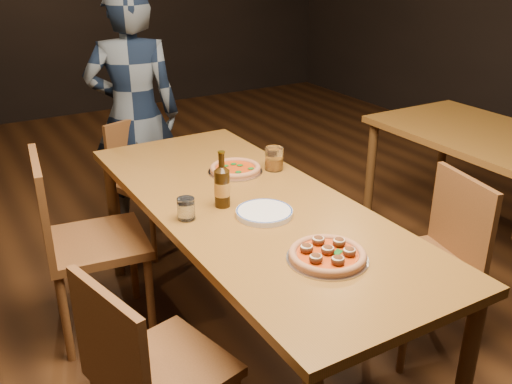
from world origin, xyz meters
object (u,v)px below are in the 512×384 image
amber_glass (274,159)px  plate_stack (264,213)px  water_glass (186,209)px  beer_bottle (222,187)px  chair_end (154,184)px  pizza_margherita (235,169)px  table_main (250,218)px  diner (134,115)px  chair_main_nw (164,368)px  chair_main_e (421,263)px  pizza_meatball (328,254)px  chair_main_sw (96,241)px

amber_glass → plate_stack: bearing=-126.6°
water_glass → beer_bottle: bearing=11.2°
chair_end → water_glass: 1.27m
pizza_margherita → plate_stack: size_ratio=1.13×
chair_end → water_glass: size_ratio=9.19×
table_main → plate_stack: plate_stack is taller
water_glass → diner: bearing=78.6°
chair_main_nw → pizza_margherita: size_ratio=3.28×
plate_stack → diner: diner is taller
chair_main_e → amber_glass: (-0.39, 0.66, 0.37)m
chair_main_e → pizza_meatball: size_ratio=2.98×
chair_main_nw → diner: size_ratio=0.56×
pizza_meatball → table_main: bearing=89.7°
chair_main_e → pizza_margherita: 0.98m
pizza_margherita → pizza_meatball: bearing=-97.7°
diner → water_glass: bearing=99.0°
chair_main_nw → chair_end: bearing=-33.2°
pizza_meatball → pizza_margherita: bearing=82.3°
chair_end → diner: 0.45m
chair_end → water_glass: (-0.29, -1.18, 0.38)m
chair_main_nw → beer_bottle: beer_bottle is taller
chair_end → amber_glass: (0.31, -0.89, 0.39)m
chair_main_e → chair_end: bearing=-144.5°
plate_stack → water_glass: 0.32m
pizza_meatball → chair_end: bearing=90.2°
chair_main_nw → plate_stack: 0.73m
chair_end → pizza_meatball: 1.77m
chair_main_sw → plate_stack: size_ratio=4.13×
table_main → pizza_meatball: pizza_meatball is taller
pizza_meatball → water_glass: 0.63m
chair_end → pizza_margherita: size_ratio=3.12×
chair_main_nw → chair_end: size_ratio=1.05×
chair_main_e → water_glass: chair_main_e is taller
chair_main_nw → chair_main_e: (1.28, 0.06, -0.00)m
chair_main_sw → beer_bottle: (0.44, -0.46, 0.35)m
chair_main_nw → pizza_meatball: 0.69m
amber_glass → chair_main_sw: bearing=166.2°
water_glass → diner: (0.29, 1.44, -0.01)m
table_main → diner: bearing=90.5°
pizza_meatball → amber_glass: (0.30, 0.84, 0.04)m
pizza_meatball → amber_glass: size_ratio=2.59×
beer_bottle → chair_main_e: bearing=-26.9°
table_main → plate_stack: size_ratio=8.51×
chair_main_sw → pizza_margherita: (0.67, -0.15, 0.28)m
diner → table_main: bearing=110.8°
chair_main_nw → chair_main_sw: 0.93m
beer_bottle → pizza_meatball: bearing=-79.1°
chair_main_sw → chair_end: size_ratio=1.17×
chair_main_sw → beer_bottle: size_ratio=4.05×
water_glass → amber_glass: 0.66m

